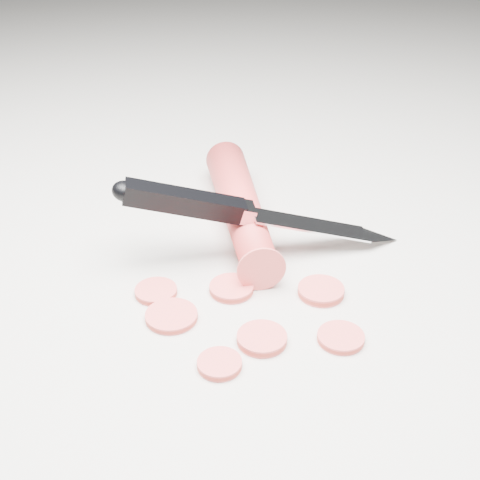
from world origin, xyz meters
name	(u,v)px	position (x,y,z in m)	size (l,w,h in m)	color
ground	(226,288)	(0.00, 0.00, 0.00)	(2.40, 2.40, 0.00)	beige
carrot	(241,207)	(0.05, 0.09, 0.02)	(0.04, 0.04, 0.20)	red
carrot_slice_0	(171,316)	(-0.05, -0.02, 0.00)	(0.04, 0.04, 0.01)	#EB4947
carrot_slice_1	(262,339)	(0.00, -0.07, 0.00)	(0.04, 0.04, 0.01)	#EB4947
carrot_slice_2	(341,338)	(0.06, -0.09, 0.00)	(0.03, 0.03, 0.01)	#EB4947
carrot_slice_3	(321,291)	(0.07, -0.03, 0.00)	(0.04, 0.04, 0.01)	#EB4947
carrot_slice_4	(231,288)	(0.00, -0.01, 0.00)	(0.04, 0.04, 0.01)	#EB4947
carrot_slice_5	(156,291)	(-0.06, 0.01, 0.00)	(0.03, 0.03, 0.01)	#EB4947
carrot_slice_6	(220,364)	(-0.04, -0.08, 0.00)	(0.03, 0.03, 0.01)	#EB4947
kitchen_knife	(263,212)	(0.05, 0.04, 0.04)	(0.25, 0.08, 0.08)	silver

